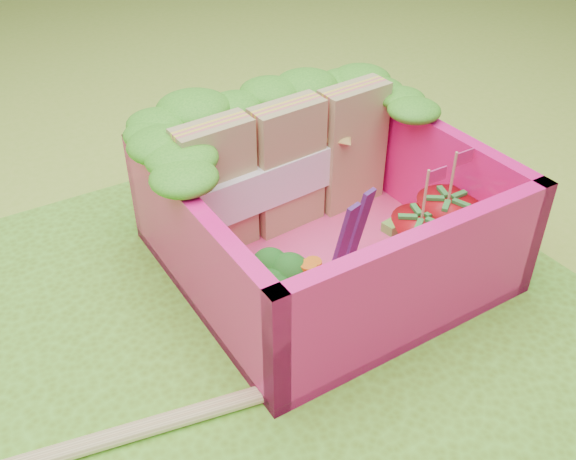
{
  "coord_description": "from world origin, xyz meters",
  "views": [
    {
      "loc": [
        -1.0,
        -1.77,
        1.88
      ],
      "look_at": [
        0.19,
        0.13,
        0.28
      ],
      "focal_mm": 40.0,
      "sensor_mm": 36.0,
      "label": 1
    }
  ],
  "objects_px": {
    "bento_box": "(324,212)",
    "sandwich_stack": "(288,167)",
    "strawberry_right": "(444,225)",
    "strawberry_left": "(418,242)",
    "broccoli": "(274,288)"
  },
  "relations": [
    {
      "from": "sandwich_stack",
      "to": "strawberry_right",
      "type": "bearing_deg",
      "value": -51.35
    },
    {
      "from": "bento_box",
      "to": "strawberry_right",
      "type": "height_order",
      "value": "strawberry_right"
    },
    {
      "from": "sandwich_stack",
      "to": "strawberry_right",
      "type": "xyz_separation_m",
      "value": [
        0.46,
        -0.58,
        -0.16
      ]
    },
    {
      "from": "bento_box",
      "to": "strawberry_right",
      "type": "xyz_separation_m",
      "value": [
        0.47,
        -0.28,
        -0.08
      ]
    },
    {
      "from": "bento_box",
      "to": "broccoli",
      "type": "xyz_separation_m",
      "value": [
        -0.42,
        -0.28,
        -0.04
      ]
    },
    {
      "from": "sandwich_stack",
      "to": "broccoli",
      "type": "height_order",
      "value": "sandwich_stack"
    },
    {
      "from": "bento_box",
      "to": "broccoli",
      "type": "height_order",
      "value": "bento_box"
    },
    {
      "from": "strawberry_right",
      "to": "strawberry_left",
      "type": "bearing_deg",
      "value": -171.21
    },
    {
      "from": "broccoli",
      "to": "strawberry_right",
      "type": "distance_m",
      "value": 0.89
    },
    {
      "from": "strawberry_left",
      "to": "broccoli",
      "type": "bearing_deg",
      "value": 178.02
    },
    {
      "from": "bento_box",
      "to": "sandwich_stack",
      "type": "bearing_deg",
      "value": 89.0
    },
    {
      "from": "strawberry_right",
      "to": "bento_box",
      "type": "bearing_deg",
      "value": 149.51
    },
    {
      "from": "strawberry_left",
      "to": "strawberry_right",
      "type": "bearing_deg",
      "value": 8.79
    },
    {
      "from": "broccoli",
      "to": "strawberry_left",
      "type": "bearing_deg",
      "value": -1.98
    },
    {
      "from": "sandwich_stack",
      "to": "strawberry_right",
      "type": "relative_size",
      "value": 2.19
    }
  ]
}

